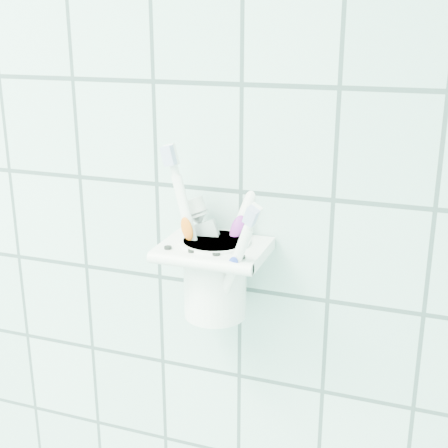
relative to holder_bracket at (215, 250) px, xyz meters
name	(u,v)px	position (x,y,z in m)	size (l,w,h in m)	color
holder_bracket	(215,250)	(0.00, 0.00, 0.00)	(0.12, 0.10, 0.04)	white
cup	(215,275)	(0.00, 0.00, -0.03)	(0.08, 0.08, 0.10)	white
toothbrush_pink	(208,229)	(-0.01, 0.00, 0.03)	(0.05, 0.02, 0.20)	white
toothbrush_blue	(204,228)	(-0.01, -0.01, 0.03)	(0.06, 0.08, 0.20)	white
toothbrush_orange	(216,241)	(0.01, -0.01, 0.02)	(0.07, 0.06, 0.17)	white
toothpaste_tube	(228,246)	(0.01, 0.01, 0.00)	(0.07, 0.04, 0.15)	silver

